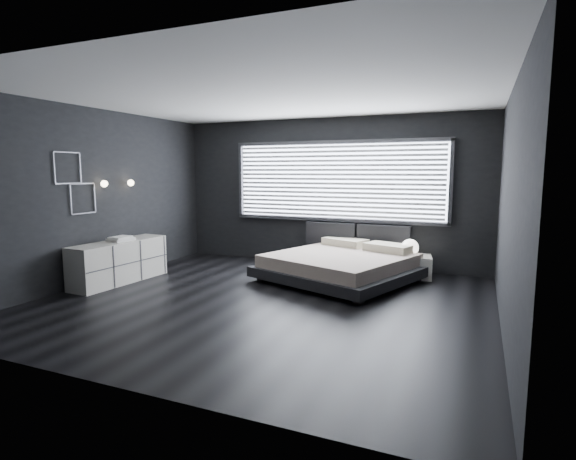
% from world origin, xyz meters
% --- Properties ---
extents(room, '(6.04, 6.00, 2.80)m').
position_xyz_m(room, '(0.00, 0.00, 1.40)').
color(room, black).
rests_on(room, ground).
extents(window, '(4.14, 0.09, 1.52)m').
position_xyz_m(window, '(0.20, 2.70, 1.61)').
color(window, white).
rests_on(window, ground).
extents(headboard, '(1.96, 0.16, 0.52)m').
position_xyz_m(headboard, '(0.63, 2.64, 0.57)').
color(headboard, black).
rests_on(headboard, ground).
extents(sconce_near, '(0.18, 0.11, 0.11)m').
position_xyz_m(sconce_near, '(-2.88, 0.05, 1.60)').
color(sconce_near, silver).
rests_on(sconce_near, ground).
extents(sconce_far, '(0.18, 0.11, 0.11)m').
position_xyz_m(sconce_far, '(-2.88, 0.65, 1.60)').
color(sconce_far, silver).
rests_on(sconce_far, ground).
extents(wall_art_upper, '(0.01, 0.48, 0.48)m').
position_xyz_m(wall_art_upper, '(-2.98, -0.55, 1.85)').
color(wall_art_upper, '#47474C').
rests_on(wall_art_upper, ground).
extents(wall_art_lower, '(0.01, 0.48, 0.48)m').
position_xyz_m(wall_art_lower, '(-2.98, -0.30, 1.38)').
color(wall_art_lower, '#47474C').
rests_on(wall_art_lower, ground).
extents(bed, '(2.80, 2.74, 0.57)m').
position_xyz_m(bed, '(0.64, 1.59, 0.27)').
color(bed, black).
rests_on(bed, ground).
extents(nightstand, '(0.71, 0.63, 0.37)m').
position_xyz_m(nightstand, '(1.69, 2.28, 0.19)').
color(nightstand, silver).
rests_on(nightstand, ground).
extents(orb_lamp, '(0.29, 0.29, 0.29)m').
position_xyz_m(orb_lamp, '(1.66, 2.23, 0.52)').
color(orb_lamp, white).
rests_on(orb_lamp, nightstand).
extents(dresser, '(0.58, 1.72, 0.68)m').
position_xyz_m(dresser, '(-2.65, 0.06, 0.34)').
color(dresser, silver).
rests_on(dresser, ground).
extents(book_stack, '(0.32, 0.40, 0.08)m').
position_xyz_m(book_stack, '(-2.63, 0.09, 0.71)').
color(book_stack, silver).
rests_on(book_stack, dresser).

